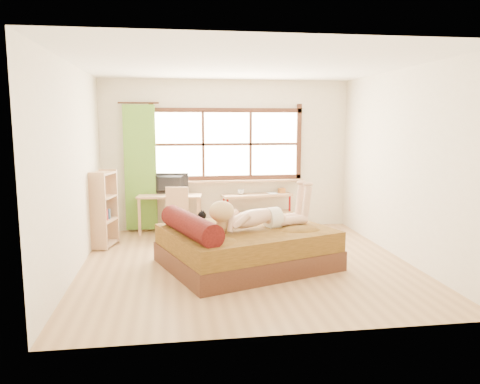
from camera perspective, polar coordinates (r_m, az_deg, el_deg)
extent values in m
plane|color=#9E754C|center=(6.61, 0.73, -8.65)|extent=(4.50, 4.50, 0.00)
plane|color=white|center=(6.36, 0.78, 15.27)|extent=(4.50, 4.50, 0.00)
plane|color=silver|center=(8.57, -1.61, 4.51)|extent=(4.50, 0.00, 4.50)
plane|color=silver|center=(4.15, 5.63, 0.10)|extent=(4.50, 0.00, 4.50)
plane|color=silver|center=(6.39, -19.60, 2.62)|extent=(0.00, 4.50, 4.50)
plane|color=silver|center=(7.06, 19.14, 3.16)|extent=(0.00, 4.50, 4.50)
cube|color=#FFEDBF|center=(8.55, -1.61, 5.84)|extent=(2.60, 0.01, 1.30)
cube|color=tan|center=(8.53, -1.53, 1.32)|extent=(2.80, 0.16, 0.04)
cube|color=#527B21|center=(8.43, -12.05, 2.89)|extent=(0.55, 0.10, 2.20)
cube|color=#33180F|center=(6.48, 0.81, -7.80)|extent=(2.55, 2.29, 0.26)
cube|color=#3C290D|center=(6.41, 0.81, -5.54)|extent=(2.50, 2.25, 0.26)
cylinder|color=black|center=(6.01, -6.08, -4.02)|extent=(0.76, 1.45, 0.29)
cube|color=tan|center=(8.29, -8.55, -0.46)|extent=(1.16, 0.64, 0.04)
cube|color=tan|center=(8.24, -12.16, -3.02)|extent=(0.05, 0.05, 0.66)
cube|color=tan|center=(8.10, -5.14, -3.05)|extent=(0.05, 0.05, 0.66)
cube|color=tan|center=(8.62, -11.65, -2.48)|extent=(0.05, 0.05, 0.66)
cube|color=tan|center=(8.50, -4.94, -2.50)|extent=(0.05, 0.05, 0.66)
imported|color=black|center=(8.31, -8.58, 0.98)|extent=(0.65, 0.17, 0.37)
cube|color=tan|center=(7.89, -7.79, -2.86)|extent=(0.43, 0.43, 0.04)
cube|color=tan|center=(8.02, -7.68, -0.94)|extent=(0.39, 0.09, 0.44)
cube|color=tan|center=(7.80, -9.11, -4.62)|extent=(0.04, 0.04, 0.39)
cube|color=tan|center=(7.76, -6.69, -4.63)|extent=(0.04, 0.04, 0.39)
cube|color=tan|center=(8.12, -8.78, -4.08)|extent=(0.04, 0.04, 0.39)
cube|color=tan|center=(8.08, -6.46, -4.10)|extent=(0.04, 0.04, 0.39)
cube|color=tan|center=(8.55, 2.09, -0.39)|extent=(1.33, 0.50, 0.04)
cube|color=tan|center=(8.61, 2.08, -2.52)|extent=(1.33, 0.50, 0.03)
cylinder|color=maroon|center=(8.32, -1.52, -2.76)|extent=(0.04, 0.04, 0.65)
cylinder|color=maroon|center=(8.69, 6.07, -2.31)|extent=(0.04, 0.04, 0.65)
cylinder|color=maroon|center=(8.56, -1.97, -2.43)|extent=(0.04, 0.04, 0.65)
cylinder|color=maroon|center=(8.92, 5.43, -2.01)|extent=(0.04, 0.04, 0.65)
cube|color=orange|center=(8.71, 5.12, 0.17)|extent=(0.12, 0.12, 0.09)
imported|color=gray|center=(8.49, 0.10, 0.00)|extent=(0.13, 0.13, 0.09)
imported|color=gray|center=(8.58, 3.41, -0.16)|extent=(0.19, 0.24, 0.02)
cube|color=tan|center=(7.75, -16.17, -6.04)|extent=(0.41, 0.55, 0.03)
cube|color=tan|center=(7.66, -16.29, -3.34)|extent=(0.41, 0.55, 0.03)
cube|color=tan|center=(7.60, -16.40, -0.59)|extent=(0.41, 0.55, 0.03)
cube|color=tan|center=(7.55, -16.52, 2.20)|extent=(0.41, 0.55, 0.03)
cube|color=tan|center=(7.41, -17.07, -2.31)|extent=(0.29, 0.10, 1.20)
cube|color=tan|center=(7.85, -15.66, -1.65)|extent=(0.29, 0.10, 1.20)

